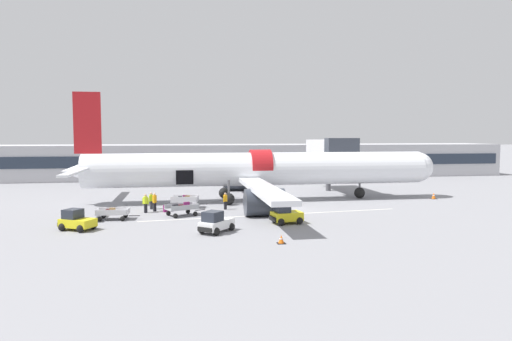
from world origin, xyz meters
TOP-DOWN VIEW (x-y plane):
  - ground_plane at (0.00, 0.00)m, footprint 500.00×500.00m
  - apron_marking_line at (-1.65, -2.27)m, footprint 23.06×2.76m
  - terminal_strip at (0.00, 33.75)m, footprint 87.85×10.09m
  - jet_bridge_stub at (8.37, 12.38)m, footprint 3.63×10.61m
  - airplane at (-1.93, 6.33)m, footprint 39.25×36.25m
  - baggage_tug_lead at (-17.21, -6.04)m, footprint 2.84×2.53m
  - baggage_tug_mid at (-7.27, -8.57)m, footprint 2.77×2.98m
  - baggage_tug_rear at (-1.62, -6.22)m, footprint 2.59×2.15m
  - baggage_cart_loading at (-9.20, 2.87)m, footprint 3.48×2.18m
  - baggage_cart_queued at (-9.55, -1.46)m, footprint 3.53×2.51m
  - baggage_cart_empty at (-15.12, -2.30)m, footprint 3.49×1.98m
  - ground_crew_loader_a at (-5.60, 1.27)m, footprint 0.50×0.50m
  - ground_crew_loader_b at (-12.76, 0.62)m, footprint 0.59×0.45m
  - ground_crew_driver at (-12.01, 1.21)m, footprint 0.42×0.59m
  - ground_crew_supervisor at (-12.40, 2.57)m, footprint 0.50×0.50m
  - suitcase_on_tarmac_upright at (-10.97, 0.75)m, footprint 0.56×0.48m
  - safety_cone_nose at (17.35, 4.54)m, footprint 0.62×0.62m
  - safety_cone_engine_left at (-3.40, -12.59)m, footprint 0.54×0.54m
  - safety_cone_wingtip at (-0.85, -2.82)m, footprint 0.53×0.53m

SIDE VIEW (x-z plane):
  - ground_plane at x=0.00m, z-range 0.00..0.00m
  - apron_marking_line at x=-1.65m, z-range 0.00..0.01m
  - safety_cone_engine_left at x=-3.40m, z-range -0.02..0.54m
  - safety_cone_wingtip at x=-0.85m, z-range -0.02..0.54m
  - safety_cone_nose at x=17.35m, z-range -0.02..0.64m
  - suitcase_on_tarmac_upright at x=-10.97m, z-range -0.05..0.69m
  - baggage_cart_empty at x=-15.12m, z-range -0.03..0.95m
  - baggage_cart_queued at x=-9.55m, z-range -0.01..1.13m
  - baggage_cart_loading at x=-9.20m, z-range 0.00..1.19m
  - baggage_tug_lead at x=-17.21m, z-range -0.12..1.39m
  - baggage_tug_mid at x=-7.27m, z-range -0.12..1.44m
  - baggage_tug_rear at x=-1.62m, z-range -0.14..1.51m
  - ground_crew_loader_a at x=-5.60m, z-range 0.04..1.61m
  - ground_crew_supervisor at x=-12.40m, z-range 0.04..1.62m
  - ground_crew_loader_b at x=-12.76m, z-range 0.04..1.72m
  - ground_crew_driver at x=-12.01m, z-range 0.04..1.74m
  - terminal_strip at x=0.00m, z-range 0.00..5.33m
  - airplane at x=-1.93m, z-range -2.35..8.74m
  - jet_bridge_stub at x=8.37m, z-range 1.56..8.11m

